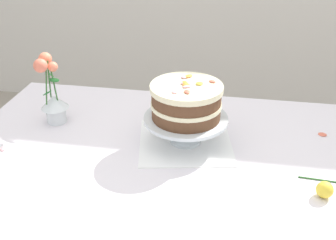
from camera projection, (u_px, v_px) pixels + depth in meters
name	position (u px, v px, depth m)	size (l,w,h in m)	color
dining_table	(156.00, 181.00, 1.38)	(1.40, 1.00, 0.74)	white
linen_napkin	(185.00, 141.00, 1.43)	(0.32, 0.32, 0.00)	white
cake_stand	(186.00, 121.00, 1.39)	(0.29, 0.29, 0.10)	silver
layer_cake	(186.00, 101.00, 1.36)	(0.24, 0.24, 0.13)	brown
flower_vase	(53.00, 96.00, 1.51)	(0.10, 0.11, 0.27)	silver
fallen_rose	(325.00, 189.00, 1.16)	(0.13, 0.11, 0.05)	#2D6028
loose_petal_0	(3.00, 149.00, 1.39)	(0.03, 0.02, 0.01)	pink
loose_petal_1	(322.00, 134.00, 1.47)	(0.03, 0.03, 0.01)	#E56B51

